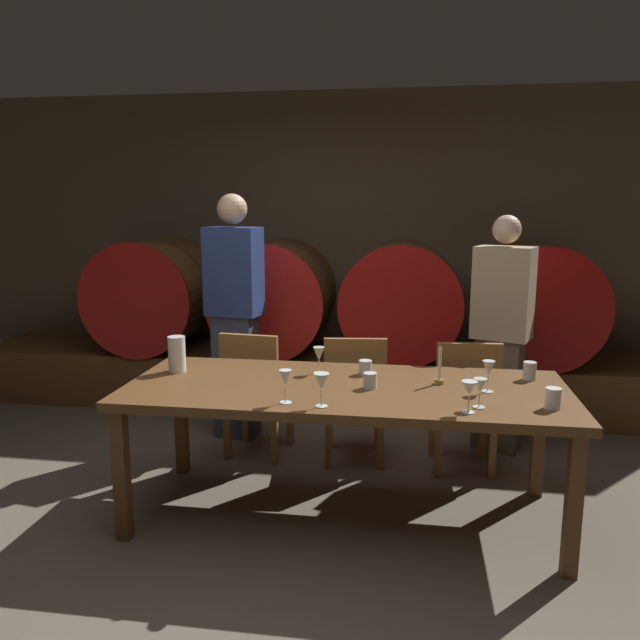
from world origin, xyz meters
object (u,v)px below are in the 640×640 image
wine_barrel_center_right (401,299)px  wine_glass_far_left (285,379)px  wine_barrel_center_left (276,296)px  guest_right (501,333)px  cup_far_left (365,367)px  dining_table (345,397)px  pitcher (177,354)px  wine_glass_center_right (469,389)px  guest_left (235,315)px  chair_left (255,388)px  wine_glass_far_right (489,370)px  candle_center (439,373)px  wine_glass_left (319,355)px  wine_glass_right (480,387)px  cup_center_right (530,371)px  wine_barrel_far_right (534,302)px  chair_right (465,399)px  chair_center (355,393)px  cup_far_right (553,398)px  wine_glass_center_left (321,382)px  wine_barrel_far_left (156,294)px  cup_center_left (370,381)px

wine_barrel_center_right → wine_glass_far_left: 2.37m
wine_barrel_center_left → guest_right: (1.78, -0.85, -0.09)m
wine_barrel_center_right → cup_far_left: (-0.16, -1.74, -0.13)m
wine_barrel_center_right → dining_table: 2.01m
pitcher → wine_glass_center_right: (1.62, -0.49, 0.01)m
wine_glass_far_left → guest_left: bearing=115.1°
chair_left → wine_glass_far_right: bearing=159.1°
candle_center → wine_glass_far_left: 0.88m
chair_left → cup_far_left: bearing=153.9°
wine_glass_left → wine_glass_right: size_ratio=1.06×
candle_center → cup_center_right: bearing=17.5°
pitcher → wine_glass_far_right: 1.75m
wine_barrel_center_right → wine_glass_far_right: 2.04m
wine_barrel_far_right → wine_glass_right: size_ratio=6.65×
dining_table → chair_right: chair_right is taller
chair_center → cup_center_right: (1.02, -0.46, 0.32)m
wine_barrel_far_right → cup_center_right: size_ratio=9.55×
chair_center → guest_right: (0.97, 0.40, 0.35)m
guest_left → wine_glass_left: guest_left is taller
guest_right → cup_far_left: (-0.87, -0.89, -0.04)m
cup_far_left → cup_far_right: bearing=-26.7°
wine_barrel_center_right → cup_center_right: 1.87m
chair_center → guest_left: guest_left is taller
chair_center → guest_left: 1.08m
pitcher → wine_glass_center_left: (0.92, -0.51, 0.02)m
wine_barrel_far_right → wine_barrel_far_left: bearing=180.0°
guest_right → chair_left: bearing=35.2°
wine_barrel_center_left → wine_glass_center_left: bearing=-72.3°
dining_table → wine_glass_center_right: 0.73m
wine_barrel_far_right → chair_right: 1.49m
cup_center_right → wine_glass_right: bearing=-121.3°
guest_left → wine_barrel_center_left: bearing=-88.4°
wine_barrel_far_right → pitcher: (-2.32, -1.84, -0.07)m
wine_barrel_far_right → guest_left: bearing=-158.7°
dining_table → chair_left: (-0.70, 0.74, -0.20)m
wine_barrel_center_left → chair_right: size_ratio=1.10×
guest_left → chair_center: bearing=166.2°
chair_right → wine_glass_far_left: 1.46m
wine_glass_far_left → wine_glass_center_right: wine_glass_far_left is taller
wine_barrel_far_right → wine_glass_far_right: 2.06m
chair_right → wine_glass_center_left: (-0.77, -1.06, 0.39)m
chair_center → pitcher: (-0.98, -0.58, 0.37)m
pitcher → wine_glass_far_left: (0.74, -0.48, 0.02)m
guest_left → cup_center_left: bearing=141.9°
wine_glass_far_left → wine_glass_right: bearing=4.2°
cup_center_left → cup_center_right: 0.91m
guest_left → cup_far_right: 2.37m
chair_right → cup_far_right: bearing=105.2°
chair_center → cup_far_left: 0.58m
wine_barrel_center_right → wine_glass_center_left: 2.37m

